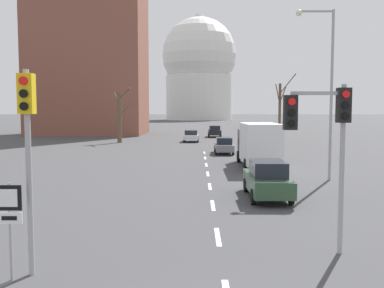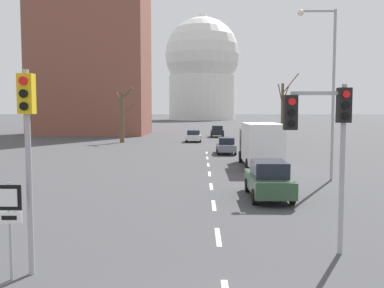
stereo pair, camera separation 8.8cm
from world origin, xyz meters
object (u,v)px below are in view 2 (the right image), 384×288
(sedan_far_left, at_px, (217,131))
(route_sign_post, at_px, (9,214))
(sedan_near_left, at_px, (226,146))
(sedan_mid_centre, at_px, (268,179))
(street_lamp_right, at_px, (328,79))
(traffic_signal_near_left, at_px, (28,133))
(traffic_signal_near_right, at_px, (325,126))
(delivery_truck, at_px, (260,143))
(sedan_near_right, at_px, (194,136))

(sedan_far_left, bearing_deg, route_sign_post, -97.32)
(sedan_near_left, relative_size, sedan_far_left, 0.99)
(sedan_mid_centre, height_order, sedan_far_left, sedan_mid_centre)
(street_lamp_right, height_order, sedan_near_left, street_lamp_right)
(traffic_signal_near_left, xyz_separation_m, route_sign_post, (-0.34, -0.37, -1.91))
(traffic_signal_near_right, xyz_separation_m, delivery_truck, (0.77, 18.26, -1.89))
(traffic_signal_near_right, bearing_deg, delivery_truck, 87.60)
(route_sign_post, height_order, sedan_far_left, route_sign_post)
(traffic_signal_near_left, relative_size, sedan_mid_centre, 1.10)
(street_lamp_right, bearing_deg, route_sign_post, -128.36)
(traffic_signal_near_right, bearing_deg, sedan_far_left, 91.06)
(street_lamp_right, relative_size, sedan_far_left, 2.29)
(traffic_signal_near_right, distance_m, street_lamp_right, 13.45)
(sedan_near_left, height_order, delivery_truck, delivery_truck)
(route_sign_post, height_order, sedan_near_right, route_sign_post)
(delivery_truck, bearing_deg, traffic_signal_near_right, -92.40)
(route_sign_post, distance_m, sedan_near_right, 44.66)
(route_sign_post, height_order, sedan_near_left, route_sign_post)
(traffic_signal_near_left, xyz_separation_m, street_lamp_right, (11.37, 14.42, 2.33))
(traffic_signal_near_right, relative_size, sedan_mid_centre, 1.05)
(route_sign_post, relative_size, delivery_truck, 0.33)
(traffic_signal_near_left, relative_size, delivery_truck, 0.70)
(route_sign_post, relative_size, sedan_near_right, 0.61)
(route_sign_post, relative_size, sedan_mid_centre, 0.52)
(route_sign_post, bearing_deg, traffic_signal_near_left, 47.68)
(traffic_signal_near_left, bearing_deg, route_sign_post, -132.32)
(route_sign_post, bearing_deg, traffic_signal_near_right, 14.61)
(sedan_mid_centre, bearing_deg, traffic_signal_near_right, -87.59)
(street_lamp_right, xyz_separation_m, delivery_truck, (-3.00, 5.54, -4.12))
(traffic_signal_near_right, xyz_separation_m, sedan_far_left, (-0.96, 52.23, -2.72))
(traffic_signal_near_left, distance_m, street_lamp_right, 18.51)
(sedan_mid_centre, xyz_separation_m, sedan_far_left, (-0.64, 44.66, -0.00))
(traffic_signal_near_left, relative_size, sedan_near_left, 1.19)
(sedan_near_right, height_order, delivery_truck, delivery_truck)
(street_lamp_right, bearing_deg, delivery_truck, 118.45)
(traffic_signal_near_right, relative_size, sedan_near_left, 1.13)
(traffic_signal_near_left, distance_m, sedan_near_right, 44.34)
(traffic_signal_near_right, bearing_deg, sedan_mid_centre, 92.41)
(traffic_signal_near_left, xyz_separation_m, sedan_near_right, (3.25, 44.14, -2.73))
(route_sign_post, bearing_deg, sedan_mid_centre, 51.66)
(route_sign_post, xyz_separation_m, sedan_near_left, (6.86, 29.73, -0.83))
(traffic_signal_near_right, distance_m, route_sign_post, 8.44)
(sedan_near_left, bearing_deg, route_sign_post, -102.99)
(traffic_signal_near_right, distance_m, delivery_truck, 18.38)
(traffic_signal_near_right, distance_m, sedan_near_left, 27.82)
(sedan_near_left, bearing_deg, sedan_mid_centre, -87.84)
(street_lamp_right, distance_m, delivery_truck, 7.53)
(sedan_near_right, bearing_deg, sedan_far_left, 70.93)
(traffic_signal_near_right, height_order, street_lamp_right, street_lamp_right)
(sedan_far_left, relative_size, delivery_truck, 0.59)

